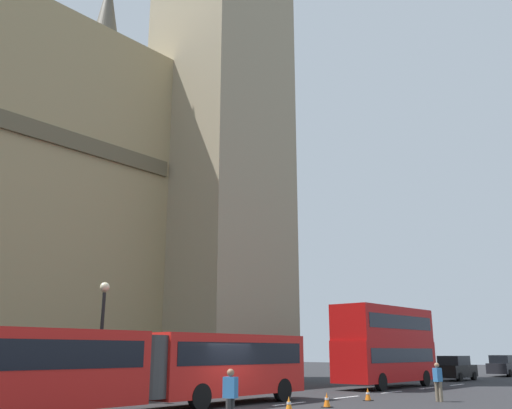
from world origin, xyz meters
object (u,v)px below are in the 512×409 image
object	(u,v)px
double_decker_bus	(386,343)
street_lamp	(102,331)
articulated_bus	(139,364)
traffic_cone_middle	(327,400)
traffic_cone_east	(368,394)
pedestrian_near_cones	(230,396)
pedestrian_by_kerb	(438,380)
sedan_lead	(455,368)
sedan_trailing	(504,366)
traffic_cone_west	(289,404)

from	to	relation	value
double_decker_bus	street_lamp	size ratio (longest dim) A/B	1.71
street_lamp	articulated_bus	bearing A→B (deg)	-105.18
articulated_bus	traffic_cone_middle	size ratio (longest dim) A/B	29.94
traffic_cone_east	pedestrian_near_cones	xyz separation A→B (m)	(-11.02, -1.84, 0.63)
traffic_cone_middle	pedestrian_by_kerb	bearing A→B (deg)	-23.04
traffic_cone_middle	street_lamp	xyz separation A→B (m)	(-5.08, 8.62, 2.77)
sedan_lead	sedan_trailing	distance (m)	10.29
traffic_cone_west	traffic_cone_east	xyz separation A→B (m)	(6.29, 0.32, 0.00)
traffic_cone_east	pedestrian_near_cones	size ratio (longest dim) A/B	0.34
traffic_cone_middle	pedestrian_near_cones	size ratio (longest dim) A/B	0.34
traffic_cone_west	pedestrian_by_kerb	xyz separation A→B (m)	(7.99, -2.34, 0.63)
street_lamp	traffic_cone_middle	bearing A→B (deg)	-59.48
traffic_cone_west	street_lamp	world-z (taller)	street_lamp
traffic_cone_west	street_lamp	bearing A→B (deg)	106.76
articulated_bus	traffic_cone_east	xyz separation A→B (m)	(10.11, -3.79, -1.46)
traffic_cone_middle	articulated_bus	bearing A→B (deg)	146.86
sedan_trailing	traffic_cone_middle	world-z (taller)	sedan_trailing
sedan_lead	pedestrian_near_cones	xyz separation A→B (m)	(-31.34, -5.86, -0.00)
sedan_lead	traffic_cone_east	xyz separation A→B (m)	(-20.32, -4.02, -0.63)
double_decker_bus	street_lamp	xyz separation A→B (m)	(-17.87, 4.50, 0.35)
articulated_bus	sedan_lead	size ratio (longest dim) A/B	3.95
traffic_cone_middle	street_lamp	distance (m)	10.39
sedan_trailing	double_decker_bus	bearing A→B (deg)	179.62
traffic_cone_west	traffic_cone_middle	xyz separation A→B (m)	(2.49, -0.00, 0.00)
traffic_cone_middle	sedan_lead	bearing A→B (deg)	10.21
double_decker_bus	traffic_cone_east	bearing A→B (deg)	-157.08
double_decker_bus	sedan_trailing	world-z (taller)	double_decker_bus
traffic_cone_middle	pedestrian_near_cones	bearing A→B (deg)	-168.16
articulated_bus	sedan_lead	bearing A→B (deg)	0.43
traffic_cone_east	pedestrian_by_kerb	size ratio (longest dim) A/B	0.34
double_decker_bus	street_lamp	distance (m)	18.43
sedan_trailing	traffic_cone_west	world-z (taller)	sedan_trailing
articulated_bus	sedan_trailing	size ratio (longest dim) A/B	3.95
traffic_cone_east	street_lamp	xyz separation A→B (m)	(-8.89, 8.30, 2.77)
traffic_cone_east	double_decker_bus	bearing A→B (deg)	22.92
sedan_lead	sedan_trailing	world-z (taller)	same
articulated_bus	traffic_cone_middle	bearing A→B (deg)	-33.14
double_decker_bus	pedestrian_near_cones	bearing A→B (deg)	-164.27
double_decker_bus	sedan_lead	size ratio (longest dim) A/B	2.05
traffic_cone_west	pedestrian_by_kerb	world-z (taller)	pedestrian_by_kerb
sedan_trailing	pedestrian_by_kerb	world-z (taller)	sedan_trailing
traffic_cone_west	pedestrian_near_cones	distance (m)	5.00
articulated_bus	traffic_cone_east	distance (m)	10.90
articulated_bus	sedan_lead	xyz separation A→B (m)	(30.43, 0.23, -0.83)
traffic_cone_middle	street_lamp	world-z (taller)	street_lamp
traffic_cone_east	sedan_lead	bearing A→B (deg)	11.20
pedestrian_near_cones	traffic_cone_east	bearing A→B (deg)	9.46
sedan_lead	street_lamp	world-z (taller)	street_lamp
sedan_trailing	street_lamp	size ratio (longest dim) A/B	0.83
sedan_lead	traffic_cone_middle	bearing A→B (deg)	-169.79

